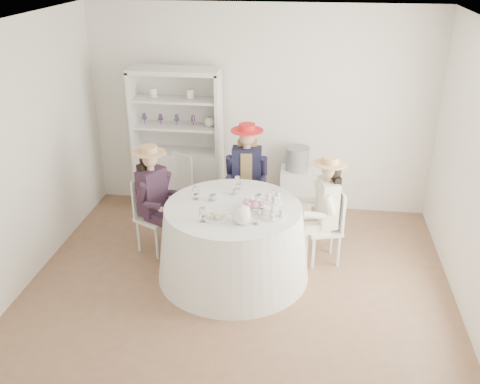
# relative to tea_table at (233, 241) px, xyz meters

# --- Properties ---
(ground) EXTENTS (4.50, 4.50, 0.00)m
(ground) POSITION_rel_tea_table_xyz_m (0.09, -0.20, -0.41)
(ground) COLOR brown
(ground) RESTS_ON ground
(ceiling) EXTENTS (4.50, 4.50, 0.00)m
(ceiling) POSITION_rel_tea_table_xyz_m (0.09, -0.20, 2.29)
(ceiling) COLOR white
(ceiling) RESTS_ON wall_back
(wall_back) EXTENTS (4.50, 0.00, 4.50)m
(wall_back) POSITION_rel_tea_table_xyz_m (0.09, 1.80, 0.94)
(wall_back) COLOR white
(wall_back) RESTS_ON ground
(wall_front) EXTENTS (4.50, 0.00, 4.50)m
(wall_front) POSITION_rel_tea_table_xyz_m (0.09, -2.20, 0.94)
(wall_front) COLOR white
(wall_front) RESTS_ON ground
(wall_left) EXTENTS (0.00, 4.50, 4.50)m
(wall_left) POSITION_rel_tea_table_xyz_m (-2.16, -0.20, 0.94)
(wall_left) COLOR white
(wall_left) RESTS_ON ground
(tea_table) EXTENTS (1.65, 1.65, 0.83)m
(tea_table) POSITION_rel_tea_table_xyz_m (0.00, 0.00, 0.00)
(tea_table) COLOR white
(tea_table) RESTS_ON ground
(hutch) EXTENTS (1.16, 0.47, 1.94)m
(hutch) POSITION_rel_tea_table_xyz_m (-0.95, 1.51, 0.27)
(hutch) COLOR silver
(hutch) RESTS_ON ground
(side_table) EXTENTS (0.43, 0.43, 0.65)m
(side_table) POSITION_rel_tea_table_xyz_m (0.61, 1.55, -0.09)
(side_table) COLOR silver
(side_table) RESTS_ON ground
(hatbox) EXTENTS (0.40, 0.40, 0.30)m
(hatbox) POSITION_rel_tea_table_xyz_m (0.61, 1.55, 0.39)
(hatbox) COLOR black
(hatbox) RESTS_ON side_table
(guest_left) EXTENTS (0.56, 0.50, 1.31)m
(guest_left) POSITION_rel_tea_table_xyz_m (-0.98, 0.39, 0.32)
(guest_left) COLOR silver
(guest_left) RESTS_ON ground
(guest_mid) EXTENTS (0.51, 0.53, 1.39)m
(guest_mid) POSITION_rel_tea_table_xyz_m (0.01, 1.05, 0.37)
(guest_mid) COLOR silver
(guest_mid) RESTS_ON ground
(guest_right) EXTENTS (0.52, 0.48, 1.28)m
(guest_right) POSITION_rel_tea_table_xyz_m (0.97, 0.41, 0.31)
(guest_right) COLOR silver
(guest_right) RESTS_ON ground
(spare_chair) EXTENTS (0.52, 0.52, 0.91)m
(spare_chair) POSITION_rel_tea_table_xyz_m (-0.80, 1.34, 0.07)
(spare_chair) COLOR silver
(spare_chair) RESTS_ON ground
(teacup_a) EXTENTS (0.10, 0.10, 0.06)m
(teacup_a) POSITION_rel_tea_table_xyz_m (-0.24, 0.11, 0.45)
(teacup_a) COLOR white
(teacup_a) RESTS_ON tea_table
(teacup_b) EXTENTS (0.07, 0.07, 0.06)m
(teacup_b) POSITION_rel_tea_table_xyz_m (-0.02, 0.29, 0.45)
(teacup_b) COLOR white
(teacup_b) RESTS_ON tea_table
(teacup_c) EXTENTS (0.09, 0.09, 0.06)m
(teacup_c) POSITION_rel_tea_table_xyz_m (0.25, 0.18, 0.45)
(teacup_c) COLOR white
(teacup_c) RESTS_ON tea_table
(flower_bowl) EXTENTS (0.29, 0.29, 0.06)m
(flower_bowl) POSITION_rel_tea_table_xyz_m (0.22, -0.01, 0.45)
(flower_bowl) COLOR white
(flower_bowl) RESTS_ON tea_table
(flower_arrangement) EXTENTS (0.17, 0.17, 0.06)m
(flower_arrangement) POSITION_rel_tea_table_xyz_m (0.21, -0.10, 0.50)
(flower_arrangement) COLOR pink
(flower_arrangement) RESTS_ON tea_table
(table_teapot) EXTENTS (0.28, 0.20, 0.21)m
(table_teapot) POSITION_rel_tea_table_xyz_m (0.15, -0.35, 0.51)
(table_teapot) COLOR white
(table_teapot) RESTS_ON tea_table
(sandwich_plate) EXTENTS (0.26, 0.26, 0.06)m
(sandwich_plate) POSITION_rel_tea_table_xyz_m (-0.13, -0.29, 0.43)
(sandwich_plate) COLOR white
(sandwich_plate) RESTS_ON tea_table
(cupcake_stand) EXTENTS (0.26, 0.26, 0.24)m
(cupcake_stand) POSITION_rel_tea_table_xyz_m (0.43, -0.17, 0.51)
(cupcake_stand) COLOR white
(cupcake_stand) RESTS_ON tea_table
(stemware_set) EXTENTS (0.92, 0.89, 0.15)m
(stemware_set) POSITION_rel_tea_table_xyz_m (0.00, -0.00, 0.49)
(stemware_set) COLOR white
(stemware_set) RESTS_ON tea_table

